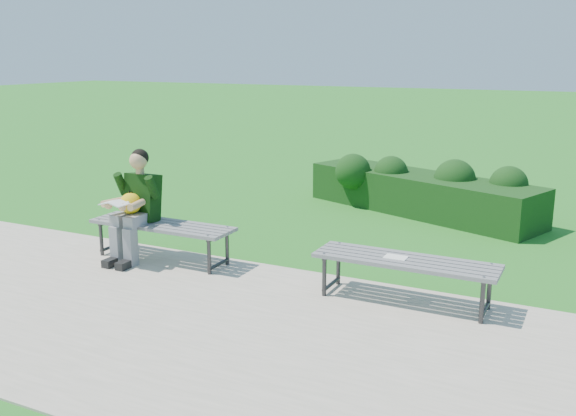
# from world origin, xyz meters

# --- Properties ---
(ground) EXTENTS (80.00, 80.00, 0.00)m
(ground) POSITION_xyz_m (0.00, 0.00, 0.00)
(ground) COLOR #347B22
(ground) RESTS_ON ground
(walkway) EXTENTS (30.00, 3.50, 0.02)m
(walkway) POSITION_xyz_m (0.00, -1.75, 0.01)
(walkway) COLOR #B4AA99
(walkway) RESTS_ON ground
(hedge) EXTENTS (3.89, 2.24, 0.88)m
(hedge) POSITION_xyz_m (0.60, 3.35, 0.37)
(hedge) COLOR #0C380D
(hedge) RESTS_ON ground
(bench_left) EXTENTS (1.80, 0.50, 0.46)m
(bench_left) POSITION_xyz_m (-1.53, -0.40, 0.42)
(bench_left) COLOR gray
(bench_left) RESTS_ON walkway
(bench_right) EXTENTS (1.80, 0.50, 0.46)m
(bench_right) POSITION_xyz_m (1.44, -0.44, 0.42)
(bench_right) COLOR gray
(bench_right) RESTS_ON walkway
(seated_boy) EXTENTS (0.56, 0.76, 1.31)m
(seated_boy) POSITION_xyz_m (-1.83, -0.50, 0.71)
(seated_boy) COLOR gray
(seated_boy) RESTS_ON walkway
(paper_sheet) EXTENTS (0.22, 0.16, 0.01)m
(paper_sheet) POSITION_xyz_m (1.34, -0.44, 0.47)
(paper_sheet) COLOR white
(paper_sheet) RESTS_ON bench_right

